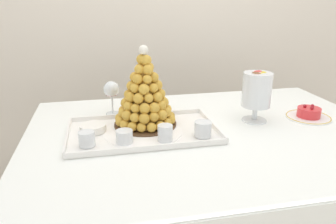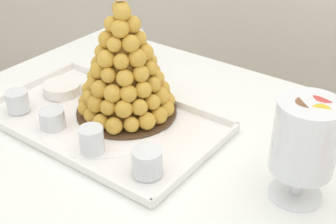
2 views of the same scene
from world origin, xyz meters
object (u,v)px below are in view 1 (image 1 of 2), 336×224
object	(u,v)px
dessert_cup_mid_left	(124,137)
fruit_tart_plate	(309,114)
wine_glass	(112,91)
creme_brulee_ramekin	(93,128)
dessert_cup_left	(87,139)
croquembouche	(145,95)
dessert_cup_centre	(165,134)
macaron_goblet	(257,91)
serving_tray	(143,132)
dessert_cup_mid_right	(203,129)

from	to	relation	value
dessert_cup_mid_left	fruit_tart_plate	distance (m)	0.81
wine_glass	creme_brulee_ramekin	bearing A→B (deg)	-112.33
wine_glass	dessert_cup_left	bearing A→B (deg)	-107.28
dessert_cup_left	wine_glass	bearing A→B (deg)	72.72
dessert_cup_left	dessert_cup_mid_left	xyz separation A→B (m)	(0.13, -0.00, -0.00)
croquembouche	fruit_tart_plate	xyz separation A→B (m)	(0.70, -0.05, -0.12)
dessert_cup_mid_left	fruit_tart_plate	size ratio (longest dim) A/B	0.32
croquembouche	dessert_cup_centre	xyz separation A→B (m)	(0.05, -0.17, -0.10)
croquembouche	dessert_cup_left	size ratio (longest dim) A/B	5.71
creme_brulee_ramekin	fruit_tart_plate	size ratio (longest dim) A/B	0.53
macaron_goblet	fruit_tart_plate	size ratio (longest dim) A/B	1.17
dessert_cup_left	dessert_cup_centre	distance (m)	0.27
serving_tray	macaron_goblet	distance (m)	0.49
dessert_cup_mid_left	dessert_cup_mid_right	size ratio (longest dim) A/B	0.94
creme_brulee_ramekin	wine_glass	distance (m)	0.24
fruit_tart_plate	dessert_cup_mid_right	bearing A→B (deg)	-167.97
dessert_cup_centre	creme_brulee_ramekin	bearing A→B (deg)	150.41
dessert_cup_centre	dessert_cup_mid_right	size ratio (longest dim) A/B	0.93
dessert_cup_mid_left	fruit_tart_plate	xyz separation A→B (m)	(0.80, 0.11, -0.01)
serving_tray	wine_glass	bearing A→B (deg)	112.49
dessert_cup_left	fruit_tart_plate	bearing A→B (deg)	6.50
macaron_goblet	fruit_tart_plate	xyz separation A→B (m)	(0.24, -0.02, -0.12)
macaron_goblet	dessert_cup_left	bearing A→B (deg)	-169.86
dessert_cup_centre	croquembouche	bearing A→B (deg)	105.44
dessert_cup_centre	wine_glass	bearing A→B (deg)	115.73
croquembouche	dessert_cup_centre	distance (m)	0.20
serving_tray	macaron_goblet	size ratio (longest dim) A/B	2.56
dessert_cup_mid_left	creme_brulee_ramekin	distance (m)	0.17
dessert_cup_centre	wine_glass	world-z (taller)	wine_glass
dessert_cup_centre	macaron_goblet	bearing A→B (deg)	18.46
dessert_cup_left	wine_glass	world-z (taller)	wine_glass
dessert_cup_left	wine_glass	xyz separation A→B (m)	(0.10, 0.33, 0.08)
croquembouche	dessert_cup_mid_right	distance (m)	0.26
dessert_cup_mid_right	creme_brulee_ramekin	distance (m)	0.42
wine_glass	fruit_tart_plate	bearing A→B (deg)	-15.46
creme_brulee_ramekin	dessert_cup_centre	bearing A→B (deg)	-29.59
dessert_cup_left	dessert_cup_mid_right	world-z (taller)	dessert_cup_mid_right
dessert_cup_centre	creme_brulee_ramekin	xyz separation A→B (m)	(-0.25, 0.14, -0.01)
dessert_cup_mid_right	wine_glass	size ratio (longest dim) A/B	0.43
fruit_tart_plate	creme_brulee_ramekin	bearing A→B (deg)	178.58
serving_tray	dessert_cup_left	xyz separation A→B (m)	(-0.21, -0.09, 0.03)
dessert_cup_mid_left	dessert_cup_centre	distance (m)	0.14
fruit_tart_plate	wine_glass	world-z (taller)	wine_glass
dessert_cup_left	dessert_cup_mid_left	size ratio (longest dim) A/B	0.93
dessert_cup_mid_left	dessert_cup_centre	world-z (taller)	dessert_cup_centre
dessert_cup_mid_right	creme_brulee_ramekin	xyz separation A→B (m)	(-0.40, 0.13, -0.01)
macaron_goblet	wine_glass	size ratio (longest dim) A/B	1.48
dessert_cup_mid_right	wine_glass	world-z (taller)	wine_glass
dessert_cup_left	fruit_tart_plate	distance (m)	0.93
creme_brulee_ramekin	wine_glass	xyz separation A→B (m)	(0.08, 0.21, 0.09)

